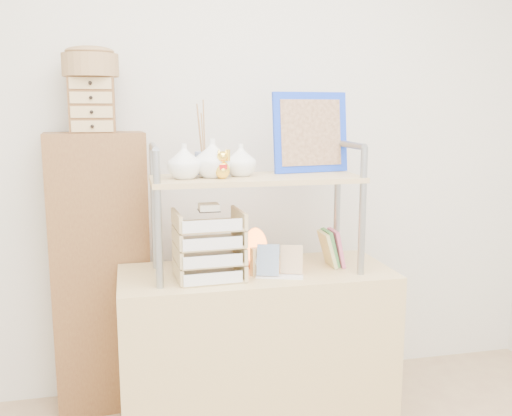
{
  "coord_description": "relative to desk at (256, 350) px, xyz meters",
  "views": [
    {
      "loc": [
        -0.54,
        -1.17,
        1.46
      ],
      "look_at": [
        -0.0,
        1.2,
        1.03
      ],
      "focal_mm": 40.0,
      "sensor_mm": 36.0,
      "label": 1
    }
  ],
  "objects": [
    {
      "name": "postcard_stand",
      "position": [
        0.08,
        -0.11,
        0.42
      ],
      "size": [
        0.21,
        0.12,
        0.14
      ],
      "color": "white",
      "rests_on": "desk"
    },
    {
      "name": "letter_tray",
      "position": [
        -0.22,
        -0.07,
        0.5
      ],
      "size": [
        0.28,
        0.26,
        0.32
      ],
      "color": "tan",
      "rests_on": "desk"
    },
    {
      "name": "salt_lamp",
      "position": [
        0.01,
        0.07,
        0.47
      ],
      "size": [
        0.12,
        0.11,
        0.18
      ],
      "color": "brown",
      "rests_on": "desk"
    },
    {
      "name": "drawer_chest",
      "position": [
        -0.68,
        0.35,
        1.1
      ],
      "size": [
        0.2,
        0.16,
        0.25
      ],
      "color": "brown",
      "rests_on": "cabinet"
    },
    {
      "name": "desk_clock",
      "position": [
        0.01,
        -0.06,
        0.44
      ],
      "size": [
        0.09,
        0.05,
        0.12
      ],
      "color": "tan",
      "rests_on": "desk"
    },
    {
      "name": "hutch",
      "position": [
        -0.04,
        0.01,
        0.82
      ],
      "size": [
        0.91,
        0.34,
        0.78
      ],
      "color": "gray",
      "rests_on": "desk"
    },
    {
      "name": "cabinet",
      "position": [
        -0.68,
        0.37,
        0.3
      ],
      "size": [
        0.47,
        0.27,
        1.35
      ],
      "primitive_type": "cube",
      "rotation": [
        0.0,
        0.0,
        0.08
      ],
      "color": "brown",
      "rests_on": "ground"
    },
    {
      "name": "desk",
      "position": [
        0.0,
        0.0,
        0.0
      ],
      "size": [
        1.2,
        0.5,
        0.75
      ],
      "primitive_type": "cube",
      "color": "tan",
      "rests_on": "ground"
    },
    {
      "name": "woven_basket",
      "position": [
        -0.68,
        0.35,
        1.28
      ],
      "size": [
        0.25,
        0.25,
        0.1
      ],
      "primitive_type": "cylinder",
      "color": "olive",
      "rests_on": "drawer_chest"
    },
    {
      "name": "room_shell",
      "position": [
        0.0,
        -0.81,
        1.32
      ],
      "size": [
        3.42,
        3.41,
        2.61
      ],
      "color": "silver",
      "rests_on": "ground"
    }
  ]
}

